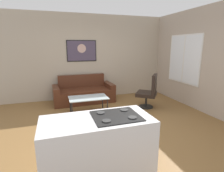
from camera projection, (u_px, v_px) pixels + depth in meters
The scene contains 9 objects.
ground at pixel (112, 125), 4.15m from camera, with size 6.40×6.40×0.04m, color brown.
back_wall at pixel (90, 57), 6.09m from camera, with size 6.40×0.05×2.80m, color #B3A58F.
right_wall at pixel (200, 60), 4.90m from camera, with size 0.05×6.40×2.80m, color #B1A18F.
couch at pixel (84, 93), 5.80m from camera, with size 1.92×0.92×0.84m.
coffee_table at pixel (88, 99), 4.76m from camera, with size 1.02×0.59×0.44m.
armchair at pixel (149, 92), 5.17m from camera, with size 0.78×0.78×0.99m.
kitchen_counter at pixel (98, 150), 2.35m from camera, with size 1.41×0.67×0.91m.
wall_painting at pixel (82, 51), 5.91m from camera, with size 0.98×0.03×0.69m.
window at pixel (184, 59), 5.45m from camera, with size 0.03×1.36×1.47m.
Camera 1 is at (-1.19, -3.66, 1.78)m, focal length 28.75 mm.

